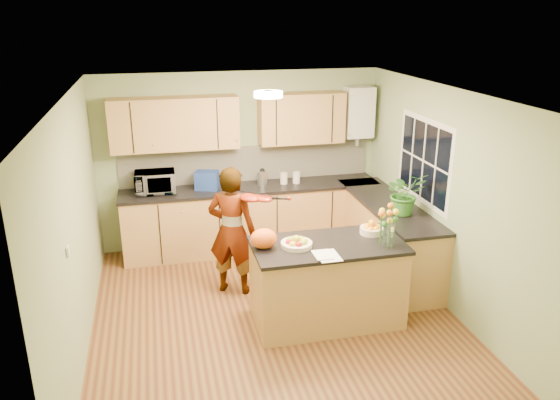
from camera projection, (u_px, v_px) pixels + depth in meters
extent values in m
plane|color=#592E19|center=(275.00, 318.00, 6.15)|extent=(4.50, 4.50, 0.00)
cube|color=white|center=(275.00, 95.00, 5.33)|extent=(4.00, 4.50, 0.02)
cube|color=#8FA777|center=(240.00, 160.00, 7.81)|extent=(4.00, 0.02, 2.50)
cube|color=#8FA777|center=(348.00, 329.00, 3.67)|extent=(4.00, 0.02, 2.50)
cube|color=#8FA777|center=(75.00, 231.00, 5.31)|extent=(0.02, 4.50, 2.50)
cube|color=#8FA777|center=(447.00, 200.00, 6.17)|extent=(0.02, 4.50, 2.50)
cube|color=#AB8044|center=(252.00, 219.00, 7.82)|extent=(3.60, 0.60, 0.90)
cube|color=black|center=(252.00, 188.00, 7.66)|extent=(3.64, 0.62, 0.04)
cube|color=#AB8044|center=(387.00, 238.00, 7.15)|extent=(0.60, 2.20, 0.90)
cube|color=black|center=(389.00, 205.00, 7.00)|extent=(0.62, 2.24, 0.04)
cube|color=beige|center=(248.00, 163.00, 7.83)|extent=(3.60, 0.02, 0.52)
cube|color=#AB8044|center=(175.00, 124.00, 7.26)|extent=(1.70, 0.34, 0.70)
cube|color=#AB8044|center=(301.00, 118.00, 7.64)|extent=(1.20, 0.34, 0.70)
cube|color=silver|center=(358.00, 112.00, 7.81)|extent=(0.40, 0.30, 0.72)
cylinder|color=silver|center=(357.00, 139.00, 7.95)|extent=(0.06, 0.06, 0.20)
cube|color=silver|center=(424.00, 161.00, 6.62)|extent=(0.01, 1.30, 1.05)
cube|color=black|center=(424.00, 161.00, 6.62)|extent=(0.01, 1.18, 0.92)
cube|color=silver|center=(68.00, 251.00, 4.75)|extent=(0.02, 0.09, 0.09)
cylinder|color=#FFEABF|center=(268.00, 94.00, 5.62)|extent=(0.30, 0.30, 0.06)
cylinder|color=silver|center=(268.00, 91.00, 5.61)|extent=(0.10, 0.10, 0.02)
cube|color=#AB8044|center=(327.00, 284.00, 5.97)|extent=(1.58, 0.79, 0.89)
cube|color=black|center=(328.00, 245.00, 5.81)|extent=(1.62, 0.83, 0.04)
cylinder|color=beige|center=(297.00, 244.00, 5.72)|extent=(0.33, 0.33, 0.05)
cylinder|color=beige|center=(371.00, 230.00, 6.05)|extent=(0.26, 0.26, 0.07)
cylinder|color=silver|center=(388.00, 235.00, 5.73)|extent=(0.11, 0.11, 0.23)
ellipsoid|color=#ED5913|center=(264.00, 238.00, 5.67)|extent=(0.28, 0.24, 0.21)
cube|color=white|center=(328.00, 256.00, 5.51)|extent=(0.22, 0.30, 0.01)
imported|color=tan|center=(232.00, 231.00, 6.50)|extent=(0.68, 0.59, 1.59)
imported|color=silver|center=(155.00, 182.00, 7.35)|extent=(0.54, 0.37, 0.29)
cube|color=navy|center=(207.00, 180.00, 7.51)|extent=(0.36, 0.31, 0.25)
cylinder|color=silver|center=(262.00, 178.00, 7.70)|extent=(0.15, 0.15, 0.20)
sphere|color=black|center=(262.00, 168.00, 7.65)|extent=(0.07, 0.07, 0.07)
cylinder|color=beige|center=(284.00, 178.00, 7.75)|extent=(0.12, 0.12, 0.16)
cylinder|color=silver|center=(296.00, 178.00, 7.77)|extent=(0.14, 0.14, 0.16)
imported|color=#337627|center=(405.00, 193.00, 6.54)|extent=(0.49, 0.43, 0.53)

